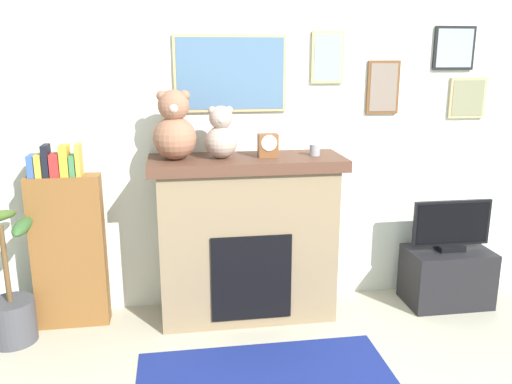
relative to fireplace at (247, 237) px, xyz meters
The scene contains 11 objects.
back_wall 0.77m from the fireplace, 64.61° to the left, with size 5.20×0.15×2.60m.
fireplace is the anchor object (origin of this frame).
bookshelf 1.27m from the fireplace, behind, with size 0.50×0.16×1.32m.
potted_plant 1.68m from the fireplace, behind, with size 0.48×0.61×0.93m.
tv_stand 1.62m from the fireplace, ahead, with size 0.64×0.40×0.44m, color black.
television 1.58m from the fireplace, ahead, with size 0.62×0.14×0.39m.
area_rug 1.10m from the fireplace, 90.00° to the right, with size 1.56×0.91×0.01m, color navy.
candle_jar 0.80m from the fireplace, ahead, with size 0.08×0.08×0.08m, color gray.
mantel_clock 0.70m from the fireplace, ahead, with size 0.14×0.10×0.16m.
teddy_bear_tan 0.95m from the fireplace, behind, with size 0.30×0.30×0.48m.
teddy_bear_cream 0.78m from the fireplace, behind, with size 0.23×0.23×0.36m.
Camera 1 is at (-0.63, -1.92, 1.90)m, focal length 36.89 mm.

